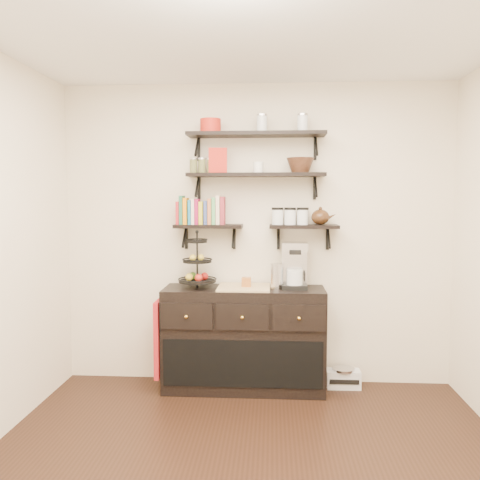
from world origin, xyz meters
name	(u,v)px	position (x,y,z in m)	size (l,w,h in m)	color
ceiling	(247,11)	(0.00, 0.00, 2.70)	(3.50, 3.50, 0.02)	white
back_wall	(256,235)	(0.00, 1.75, 1.35)	(3.50, 0.02, 2.70)	#F5E7CF
shelf_top	(256,135)	(0.00, 1.62, 2.23)	(1.20, 0.27, 0.23)	black
shelf_mid	(256,175)	(0.00, 1.62, 1.88)	(1.20, 0.27, 0.23)	black
shelf_low_left	(209,227)	(-0.42, 1.63, 1.43)	(0.60, 0.25, 0.23)	black
shelf_low_right	(304,227)	(0.42, 1.63, 1.43)	(0.60, 0.25, 0.23)	black
cookbooks	(203,211)	(-0.47, 1.63, 1.57)	(0.43, 0.15, 0.26)	#AD1E26
glass_canisters	(290,217)	(0.30, 1.63, 1.51)	(0.32, 0.10, 0.13)	silver
sideboard	(244,338)	(-0.10, 1.51, 0.45)	(1.40, 0.50, 0.92)	black
fruit_stand	(198,269)	(-0.51, 1.52, 1.07)	(0.33, 0.33, 0.48)	black
candle	(246,282)	(-0.08, 1.51, 0.96)	(0.08, 0.08, 0.08)	#985523
coffee_maker	(294,266)	(0.34, 1.54, 1.09)	(0.22, 0.21, 0.40)	black
thermal_carafe	(277,276)	(0.19, 1.49, 1.01)	(0.11, 0.11, 0.22)	silver
apron	(159,338)	(-0.83, 1.41, 0.47)	(0.04, 0.28, 0.66)	#AE1B12
radio	(343,378)	(0.78, 1.60, 0.09)	(0.30, 0.20, 0.18)	silver
recipe_box	(218,161)	(-0.34, 1.61, 2.01)	(0.16, 0.06, 0.22)	red
walnut_bowl	(300,165)	(0.38, 1.61, 1.96)	(0.24, 0.24, 0.13)	black
ramekins	(258,168)	(0.02, 1.61, 1.95)	(0.09, 0.09, 0.10)	white
teapot	(320,216)	(0.56, 1.63, 1.53)	(0.21, 0.16, 0.16)	#392211
red_pot	(210,126)	(-0.40, 1.61, 2.31)	(0.18, 0.18, 0.12)	red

